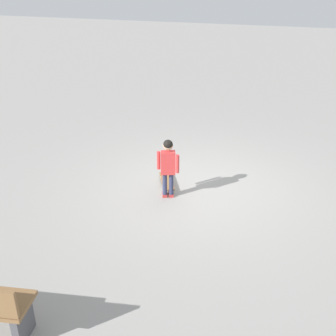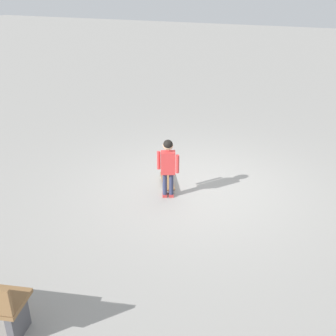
% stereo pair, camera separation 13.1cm
% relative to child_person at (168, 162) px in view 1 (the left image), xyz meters
% --- Properties ---
extents(ground_plane, '(50.00, 50.00, 0.00)m').
position_rel_child_person_xyz_m(ground_plane, '(0.46, 0.53, -0.66)').
color(ground_plane, gray).
extents(child_person, '(0.41, 0.24, 1.06)m').
position_rel_child_person_xyz_m(child_person, '(0.00, 0.00, 0.00)').
color(child_person, '#2D3351').
rests_on(child_person, ground).
extents(skateboard, '(0.50, 0.74, 0.07)m').
position_rel_child_person_xyz_m(skateboard, '(-0.17, 0.44, -0.60)').
color(skateboard, olive).
rests_on(skateboard, ground).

